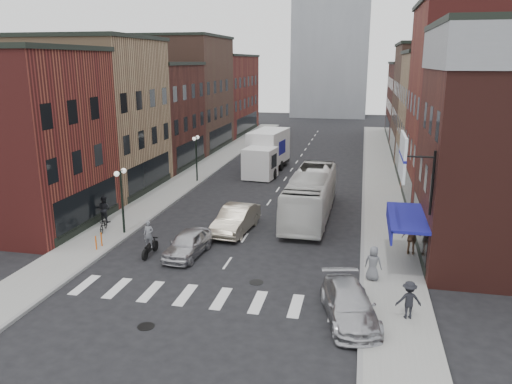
# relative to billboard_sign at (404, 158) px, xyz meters

# --- Properties ---
(ground) EXTENTS (160.00, 160.00, 0.00)m
(ground) POSITION_rel_billboard_sign_xyz_m (-8.59, -0.50, -6.13)
(ground) COLOR black
(ground) RESTS_ON ground
(sidewalk_left) EXTENTS (3.00, 74.00, 0.15)m
(sidewalk_left) POSITION_rel_billboard_sign_xyz_m (-17.09, 21.50, -6.06)
(sidewalk_left) COLOR gray
(sidewalk_left) RESTS_ON ground
(sidewalk_right) EXTENTS (3.00, 74.00, 0.15)m
(sidewalk_right) POSITION_rel_billboard_sign_xyz_m (-0.09, 21.50, -6.06)
(sidewalk_right) COLOR gray
(sidewalk_right) RESTS_ON ground
(curb_left) EXTENTS (0.20, 74.00, 0.16)m
(curb_left) POSITION_rel_billboard_sign_xyz_m (-15.59, 21.50, -6.13)
(curb_left) COLOR gray
(curb_left) RESTS_ON ground
(curb_right) EXTENTS (0.20, 74.00, 0.16)m
(curb_right) POSITION_rel_billboard_sign_xyz_m (-1.59, 21.50, -6.13)
(curb_right) COLOR gray
(curb_right) RESTS_ON ground
(crosswalk_stripes) EXTENTS (12.00, 2.20, 0.01)m
(crosswalk_stripes) POSITION_rel_billboard_sign_xyz_m (-8.59, -3.50, -6.13)
(crosswalk_stripes) COLOR silver
(crosswalk_stripes) RESTS_ON ground
(bldg_left_near) EXTENTS (10.30, 9.20, 11.30)m
(bldg_left_near) POSITION_rel_billboard_sign_xyz_m (-23.58, 4.00, -0.48)
(bldg_left_near) COLOR maroon
(bldg_left_near) RESTS_ON ground
(bldg_left_mid_a) EXTENTS (10.30, 10.20, 12.30)m
(bldg_left_mid_a) POSITION_rel_billboard_sign_xyz_m (-23.58, 13.50, 0.02)
(bldg_left_mid_a) COLOR #916F50
(bldg_left_mid_a) RESTS_ON ground
(bldg_left_mid_b) EXTENTS (10.30, 10.20, 10.30)m
(bldg_left_mid_b) POSITION_rel_billboard_sign_xyz_m (-23.58, 23.50, -0.98)
(bldg_left_mid_b) COLOR #411B17
(bldg_left_mid_b) RESTS_ON ground
(bldg_left_far_a) EXTENTS (10.30, 12.20, 13.30)m
(bldg_left_far_a) POSITION_rel_billboard_sign_xyz_m (-23.58, 34.50, 0.52)
(bldg_left_far_a) COLOR #523429
(bldg_left_far_a) RESTS_ON ground
(bldg_left_far_b) EXTENTS (10.30, 16.20, 11.30)m
(bldg_left_far_b) POSITION_rel_billboard_sign_xyz_m (-23.58, 48.50, -0.48)
(bldg_left_far_b) COLOR maroon
(bldg_left_far_b) RESTS_ON ground
(bldg_right_mid_a) EXTENTS (10.30, 10.20, 14.30)m
(bldg_right_mid_a) POSITION_rel_billboard_sign_xyz_m (6.41, 13.50, 1.02)
(bldg_right_mid_a) COLOR maroon
(bldg_right_mid_a) RESTS_ON ground
(bldg_right_mid_b) EXTENTS (10.30, 10.20, 11.30)m
(bldg_right_mid_b) POSITION_rel_billboard_sign_xyz_m (6.41, 23.50, -0.48)
(bldg_right_mid_b) COLOR #916F50
(bldg_right_mid_b) RESTS_ON ground
(bldg_right_far_a) EXTENTS (10.30, 12.20, 12.30)m
(bldg_right_far_a) POSITION_rel_billboard_sign_xyz_m (6.41, 34.50, 0.02)
(bldg_right_far_a) COLOR #523429
(bldg_right_far_a) RESTS_ON ground
(bldg_right_far_b) EXTENTS (10.30, 16.20, 10.30)m
(bldg_right_far_b) POSITION_rel_billboard_sign_xyz_m (6.41, 48.50, -0.98)
(bldg_right_far_b) COLOR #411B17
(bldg_right_far_b) RESTS_ON ground
(awning_blue) EXTENTS (1.80, 5.00, 0.78)m
(awning_blue) POSITION_rel_billboard_sign_xyz_m (0.34, 2.00, -3.50)
(awning_blue) COLOR navy
(awning_blue) RESTS_ON ground
(billboard_sign) EXTENTS (1.52, 3.00, 3.70)m
(billboard_sign) POSITION_rel_billboard_sign_xyz_m (0.00, 0.00, 0.00)
(billboard_sign) COLOR black
(billboard_sign) RESTS_ON ground
(streetlamp_near) EXTENTS (0.32, 1.22, 4.11)m
(streetlamp_near) POSITION_rel_billboard_sign_xyz_m (-15.99, 3.50, -3.22)
(streetlamp_near) COLOR black
(streetlamp_near) RESTS_ON ground
(streetlamp_far) EXTENTS (0.32, 1.22, 4.11)m
(streetlamp_far) POSITION_rel_billboard_sign_xyz_m (-15.99, 17.50, -3.22)
(streetlamp_far) COLOR black
(streetlamp_far) RESTS_ON ground
(bike_rack) EXTENTS (0.08, 0.68, 0.80)m
(bike_rack) POSITION_rel_billboard_sign_xyz_m (-16.19, 0.80, -5.58)
(bike_rack) COLOR #D8590C
(bike_rack) RESTS_ON sidewalk_left
(box_truck) EXTENTS (3.41, 9.17, 3.88)m
(box_truck) POSITION_rel_billboard_sign_xyz_m (-10.82, 22.94, -4.22)
(box_truck) COLOR white
(box_truck) RESTS_ON ground
(motorcycle_rider) EXTENTS (0.58, 1.98, 2.02)m
(motorcycle_rider) POSITION_rel_billboard_sign_xyz_m (-13.03, 0.61, -5.19)
(motorcycle_rider) COLOR black
(motorcycle_rider) RESTS_ON ground
(transit_bus) EXTENTS (2.80, 11.19, 3.10)m
(transit_bus) POSITION_rel_billboard_sign_xyz_m (-5.17, 9.58, -4.58)
(transit_bus) COLOR silver
(transit_bus) RESTS_ON ground
(sedan_left_near) EXTENTS (1.97, 4.20, 1.39)m
(sedan_left_near) POSITION_rel_billboard_sign_xyz_m (-10.99, 1.09, -5.44)
(sedan_left_near) COLOR #BCBCC1
(sedan_left_near) RESTS_ON ground
(sedan_left_far) EXTENTS (2.20, 5.12, 1.64)m
(sedan_left_far) POSITION_rel_billboard_sign_xyz_m (-9.39, 5.50, -5.31)
(sedan_left_far) COLOR beige
(sedan_left_far) RESTS_ON ground
(curb_car) EXTENTS (2.99, 5.09, 1.38)m
(curb_car) POSITION_rel_billboard_sign_xyz_m (-2.09, -4.24, -5.44)
(curb_car) COLOR #B4B5B9
(curb_car) RESTS_ON ground
(parked_bicycle) EXTENTS (0.91, 1.62, 0.80)m
(parked_bicycle) POSITION_rel_billboard_sign_xyz_m (-17.33, 3.46, -5.58)
(parked_bicycle) COLOR black
(parked_bicycle) RESTS_ON sidewalk_left
(ped_left_solo) EXTENTS (0.94, 0.66, 1.76)m
(ped_left_solo) POSITION_rel_billboard_sign_xyz_m (-18.19, 5.18, -5.10)
(ped_left_solo) COLOR black
(ped_left_solo) RESTS_ON sidewalk_left
(ped_right_a) EXTENTS (1.12, 0.70, 1.61)m
(ped_right_a) POSITION_rel_billboard_sign_xyz_m (0.28, -3.82, -5.18)
(ped_right_a) COLOR black
(ped_right_a) RESTS_ON sidewalk_right
(ped_right_b) EXTENTS (1.15, 0.69, 1.84)m
(ped_right_b) POSITION_rel_billboard_sign_xyz_m (1.01, 3.50, -5.06)
(ped_right_b) COLOR brown
(ped_right_b) RESTS_ON sidewalk_right
(ped_right_c) EXTENTS (0.93, 0.71, 1.69)m
(ped_right_c) POSITION_rel_billboard_sign_xyz_m (-1.09, -0.33, -5.14)
(ped_right_c) COLOR slate
(ped_right_c) RESTS_ON sidewalk_right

